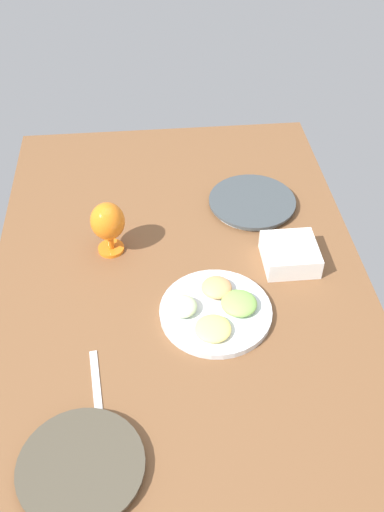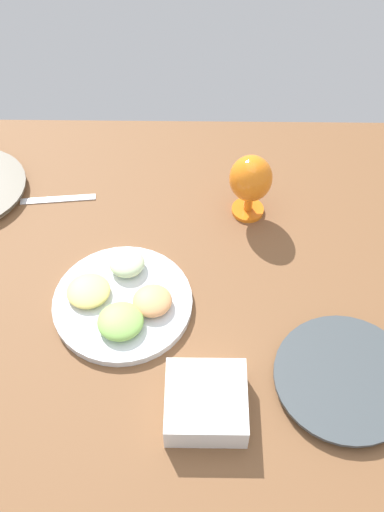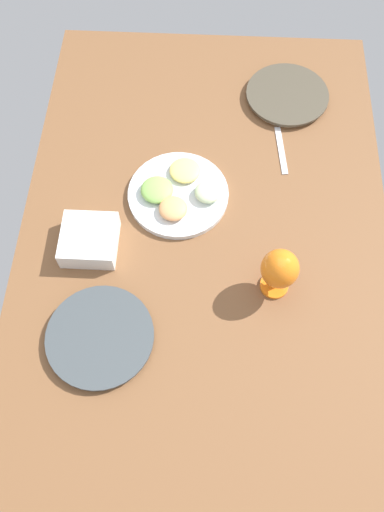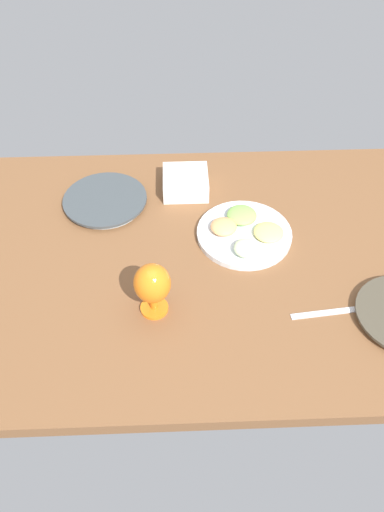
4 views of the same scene
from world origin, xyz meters
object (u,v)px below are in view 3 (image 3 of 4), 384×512
at_px(fruit_platter, 180,193).
at_px(square_bowl_white, 90,239).
at_px(dinner_plate_left, 288,96).
at_px(dinner_plate_right, 101,337).
at_px(hurricane_glass_orange, 281,270).

xyz_separation_m(fruit_platter, square_bowl_white, (0.17, -0.23, 0.02)).
height_order(dinner_plate_left, dinner_plate_right, same).
bearing_deg(fruit_platter, hurricane_glass_orange, 44.82).
xyz_separation_m(fruit_platter, hurricane_glass_orange, (0.27, 0.27, 0.08)).
xyz_separation_m(dinner_plate_left, hurricane_glass_orange, (0.67, -0.06, 0.09)).
bearing_deg(dinner_plate_right, fruit_platter, 158.62).
height_order(fruit_platter, hurricane_glass_orange, hurricane_glass_orange).
height_order(fruit_platter, square_bowl_white, square_bowl_white).
bearing_deg(hurricane_glass_orange, dinner_plate_right, -69.44).
bearing_deg(fruit_platter, square_bowl_white, -53.34).
height_order(dinner_plate_left, fruit_platter, fruit_platter).
xyz_separation_m(dinner_plate_left, square_bowl_white, (0.57, -0.56, 0.02)).
bearing_deg(fruit_platter, dinner_plate_left, 140.31).
relative_size(dinner_plate_right, hurricane_glass_orange, 1.67).
height_order(hurricane_glass_orange, square_bowl_white, hurricane_glass_orange).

